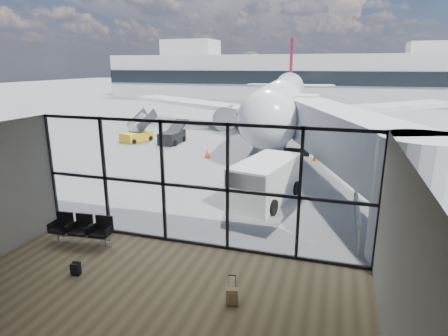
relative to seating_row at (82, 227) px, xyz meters
The scene contains 22 objects.
ground 41.22m from the seating_row, 84.41° to the left, with size 220.00×220.00×0.00m, color slate.
lounge_shell 5.89m from the seating_row, 43.25° to the right, with size 12.02×8.01×4.51m.
glass_curtain_wall 4.47m from the seating_row, 14.27° to the left, with size 12.10×0.12×4.50m.
jet_bridge 12.24m from the seating_row, 42.23° to the left, with size 8.00×16.50×4.33m.
apron_railing 10.63m from the seating_row, 25.18° to the left, with size 0.06×5.46×1.11m.
far_terminal 63.19m from the seating_row, 86.88° to the left, with size 80.00×12.20×11.00m.
tree_0 83.83m from the seating_row, 119.30° to the left, with size 4.95×4.95×7.12m.
tree_1 81.10m from the seating_row, 115.60° to the left, with size 5.61×5.61×8.07m.
tree_2 78.74m from the seating_row, 111.65° to the left, with size 6.27×6.27×9.03m.
tree_3 76.66m from the seating_row, 107.47° to the left, with size 4.95×4.95×7.12m.
tree_4 75.12m from the seating_row, 103.09° to the left, with size 5.61×5.61×8.07m.
tree_5 74.03m from the seating_row, 98.55° to the left, with size 6.27×6.27×9.03m.
seating_row is the anchor object (origin of this frame).
backpack 2.36m from the seating_row, 58.59° to the right, with size 0.30×0.28×0.42m.
suitcase 6.56m from the seating_row, 17.69° to the right, with size 0.35×0.28×0.85m.
airliner 29.00m from the seating_row, 84.11° to the left, with size 32.77×38.05×9.80m.
service_van 8.28m from the seating_row, 48.18° to the left, with size 2.96×4.87×1.98m.
belt_loader 17.92m from the seating_row, 104.24° to the left, with size 1.53×3.74×1.71m.
mobile_stairs 18.91m from the seating_row, 113.85° to the left, with size 2.33×3.29×2.11m.
traffic_cone_a 13.51m from the seating_row, 89.93° to the left, with size 0.43×0.43×0.61m.
traffic_cone_b 16.55m from the seating_row, 63.68° to the left, with size 0.45×0.45×0.64m.
traffic_cone_c 15.51m from the seating_row, 54.44° to the left, with size 0.36×0.36×0.52m.
Camera 1 is at (4.61, -11.49, 6.31)m, focal length 30.00 mm.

